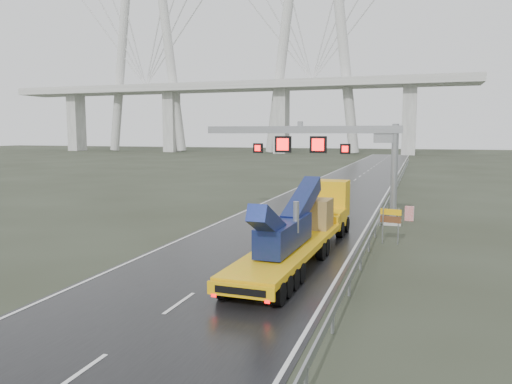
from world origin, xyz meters
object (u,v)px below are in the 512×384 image
(striped_barrier, at_px, (409,214))
(heavy_haul_truck, at_px, (308,223))
(sign_gantry, at_px, (328,146))
(exit_sign_pair, at_px, (391,219))

(striped_barrier, bearing_deg, heavy_haul_truck, -109.53)
(sign_gantry, distance_m, heavy_haul_truck, 10.66)
(heavy_haul_truck, relative_size, exit_sign_pair, 8.23)
(heavy_haul_truck, relative_size, striped_barrier, 16.22)
(heavy_haul_truck, distance_m, exit_sign_pair, 5.36)
(exit_sign_pair, bearing_deg, sign_gantry, 138.82)
(exit_sign_pair, bearing_deg, striped_barrier, 95.80)
(exit_sign_pair, relative_size, striped_barrier, 1.97)
(heavy_haul_truck, height_order, striped_barrier, heavy_haul_truck)
(heavy_haul_truck, xyz_separation_m, exit_sign_pair, (4.27, 3.23, -0.10))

